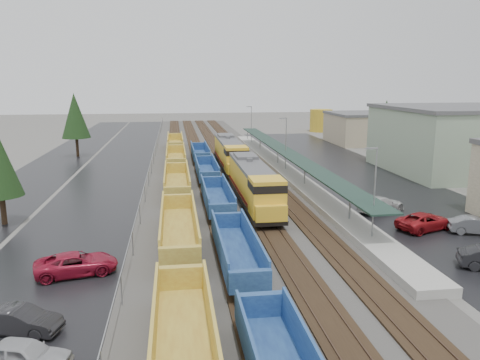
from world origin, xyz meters
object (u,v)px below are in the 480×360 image
object	(u,v)px
storage_tank	(321,120)
parked_car_west_b	(20,321)
locomotive_trail	(230,153)
parked_car_east_e	(476,226)
well_string_yellow	(178,202)
well_string_blue	(225,220)
parked_car_west_a	(24,356)
locomotive_lead	(254,184)
parked_car_west_c	(76,264)
parked_car_east_b	(425,221)
parked_car_east_c	(381,204)

from	to	relation	value
storage_tank	parked_car_west_b	xyz separation A→B (m)	(-46.34, -94.26, -2.16)
locomotive_trail	parked_car_east_e	distance (m)	37.31
well_string_yellow	well_string_blue	distance (m)	7.66
well_string_blue	parked_car_west_a	xyz separation A→B (m)	(-11.28, -18.60, -0.40)
locomotive_lead	storage_tank	distance (m)	76.77
well_string_yellow	parked_car_west_c	world-z (taller)	well_string_yellow
locomotive_lead	well_string_blue	size ratio (longest dim) A/B	0.23
storage_tank	parked_car_west_b	size ratio (longest dim) A/B	1.34
locomotive_lead	parked_car_west_c	world-z (taller)	locomotive_lead
parked_car_west_c	well_string_yellow	bearing A→B (deg)	-39.73
parked_car_east_b	locomotive_lead	bearing A→B (deg)	34.37
well_string_blue	parked_car_west_b	world-z (taller)	well_string_blue
locomotive_lead	parked_car_west_c	bearing A→B (deg)	-133.22
well_string_blue	storage_tank	xyz separation A→B (m)	(33.88, 79.16, 1.72)
locomotive_trail	parked_car_east_c	bearing A→B (deg)	-63.74
locomotive_lead	parked_car_east_e	bearing A→B (deg)	-34.08
parked_car_west_b	parked_car_east_b	world-z (taller)	parked_car_east_b
parked_car_west_a	locomotive_lead	bearing A→B (deg)	-14.16
well_string_yellow	parked_car_east_b	world-z (taller)	well_string_yellow
well_string_blue	locomotive_trail	bearing A→B (deg)	82.26
locomotive_trail	parked_car_east_b	xyz separation A→B (m)	(13.80, -31.16, -1.66)
locomotive_trail	parked_car_west_c	world-z (taller)	locomotive_trail
locomotive_trail	locomotive_lead	bearing A→B (deg)	-90.00
parked_car_west_a	parked_car_west_c	bearing A→B (deg)	14.18
well_string_yellow	parked_car_west_a	bearing A→B (deg)	-106.15
parked_car_west_b	parked_car_east_b	distance (m)	33.09
well_string_yellow	parked_car_east_b	size ratio (longest dim) A/B	19.05
locomotive_trail	parked_car_east_b	distance (m)	34.12
well_string_blue	parked_car_east_b	distance (m)	17.89
parked_car_west_b	parked_car_east_b	bearing A→B (deg)	-49.92
well_string_yellow	parked_car_west_b	distance (m)	23.24
locomotive_trail	storage_tank	size ratio (longest dim) A/B	3.51
locomotive_trail	well_string_blue	size ratio (longest dim) A/B	0.23
parked_car_east_b	storage_tank	bearing A→B (deg)	-30.53
parked_car_east_e	locomotive_lead	bearing A→B (deg)	75.04
parked_car_west_a	parked_car_east_c	distance (m)	35.93
locomotive_lead	well_string_yellow	bearing A→B (deg)	-166.59
locomotive_lead	parked_car_west_a	size ratio (longest dim) A/B	4.59
locomotive_lead	parked_car_west_c	distance (m)	22.05
parked_car_east_b	well_string_blue	bearing A→B (deg)	65.20
parked_car_west_b	parked_car_east_c	size ratio (longest dim) A/B	0.79
parked_car_west_b	parked_car_east_e	xyz separation A→B (m)	(34.02, 11.67, 0.04)
well_string_yellow	parked_car_west_a	distance (m)	26.17
parked_car_west_b	parked_car_west_c	xyz separation A→B (m)	(1.40, 7.52, 0.06)
parked_car_west_b	parked_car_east_b	size ratio (longest dim) A/B	0.78
storage_tank	parked_car_east_e	size ratio (longest dim) A/B	1.27
parked_car_west_c	locomotive_trail	bearing A→B (deg)	-35.29
storage_tank	locomotive_trail	bearing A→B (deg)	-121.00
parked_car_west_b	locomotive_trail	bearing A→B (deg)	-4.07
parked_car_west_a	parked_car_west_c	distance (m)	11.01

